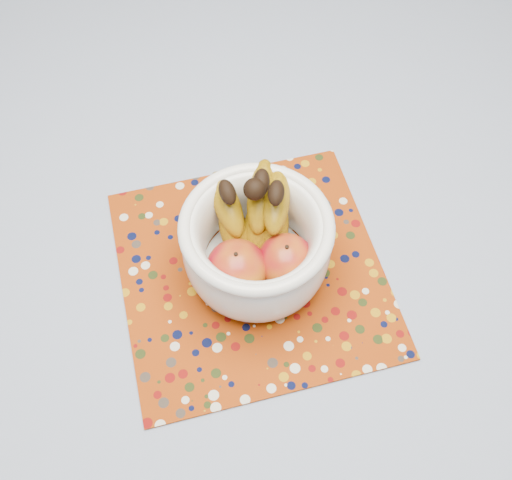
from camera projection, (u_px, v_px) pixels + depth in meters
table at (247, 240)px, 0.95m from camera, size 1.20×1.20×0.75m
tablecloth at (246, 212)px, 0.88m from camera, size 1.32×1.32×0.01m
placemat at (251, 271)px, 0.82m from camera, size 0.39×0.39×0.00m
fruit_bowl at (257, 237)px, 0.76m from camera, size 0.19×0.21×0.15m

